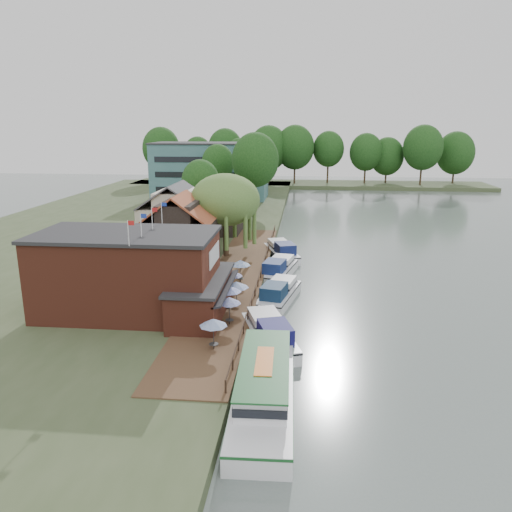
{
  "coord_description": "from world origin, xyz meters",
  "views": [
    {
      "loc": [
        -0.68,
        -41.35,
        17.24
      ],
      "look_at": [
        -6.0,
        12.0,
        3.0
      ],
      "focal_mm": 35.0,
      "sensor_mm": 36.0,
      "label": 1
    }
  ],
  "objects_px": {
    "tour_boat": "(264,386)",
    "cruiser_3": "(281,249)",
    "cottage_c": "(217,205)",
    "umbrella_3": "(237,294)",
    "cottage_a": "(180,231)",
    "cruiser_2": "(279,267)",
    "hotel_block": "(211,170)",
    "umbrella_5": "(240,271)",
    "cottage_b": "(177,215)",
    "umbrella_1": "(229,311)",
    "pub": "(150,274)",
    "willow": "(226,216)",
    "cruiser_1": "(279,291)",
    "umbrella_4": "(233,282)",
    "swan": "(258,389)",
    "umbrella_2": "(229,298)",
    "umbrella_0": "(214,334)",
    "cruiser_0": "(269,330)"
  },
  "relations": [
    {
      "from": "cruiser_3",
      "to": "willow",
      "type": "bearing_deg",
      "value": -169.68
    },
    {
      "from": "willow",
      "to": "umbrella_3",
      "type": "distance_m",
      "value": 18.73
    },
    {
      "from": "tour_boat",
      "to": "cruiser_3",
      "type": "bearing_deg",
      "value": 89.49
    },
    {
      "from": "cottage_c",
      "to": "umbrella_3",
      "type": "xyz_separation_m",
      "value": [
        7.31,
        -31.91,
        -2.96
      ]
    },
    {
      "from": "pub",
      "to": "hotel_block",
      "type": "distance_m",
      "value": 71.49
    },
    {
      "from": "tour_boat",
      "to": "willow",
      "type": "bearing_deg",
      "value": 101.36
    },
    {
      "from": "willow",
      "to": "cruiser_1",
      "type": "relative_size",
      "value": 1.08
    },
    {
      "from": "cottage_a",
      "to": "umbrella_4",
      "type": "relative_size",
      "value": 3.62
    },
    {
      "from": "pub",
      "to": "hotel_block",
      "type": "bearing_deg",
      "value": 96.43
    },
    {
      "from": "cottage_a",
      "to": "cruiser_2",
      "type": "relative_size",
      "value": 0.89
    },
    {
      "from": "cottage_c",
      "to": "tour_boat",
      "type": "height_order",
      "value": "cottage_c"
    },
    {
      "from": "cruiser_3",
      "to": "swan",
      "type": "xyz_separation_m",
      "value": [
        0.2,
        -34.49,
        -0.98
      ]
    },
    {
      "from": "tour_boat",
      "to": "umbrella_0",
      "type": "bearing_deg",
      "value": 124.39
    },
    {
      "from": "umbrella_3",
      "to": "cruiser_3",
      "type": "distance_m",
      "value": 21.84
    },
    {
      "from": "umbrella_1",
      "to": "umbrella_5",
      "type": "height_order",
      "value": "same"
    },
    {
      "from": "umbrella_2",
      "to": "cruiser_3",
      "type": "bearing_deg",
      "value": 81.24
    },
    {
      "from": "cottage_b",
      "to": "umbrella_1",
      "type": "height_order",
      "value": "cottage_b"
    },
    {
      "from": "umbrella_0",
      "to": "hotel_block",
      "type": "bearing_deg",
      "value": 100.79
    },
    {
      "from": "cruiser_2",
      "to": "cruiser_3",
      "type": "xyz_separation_m",
      "value": [
        -0.08,
        8.39,
        0.03
      ]
    },
    {
      "from": "cottage_c",
      "to": "willow",
      "type": "distance_m",
      "value": 14.46
    },
    {
      "from": "cottage_b",
      "to": "swan",
      "type": "xyz_separation_m",
      "value": [
        14.52,
        -35.8,
        -5.03
      ]
    },
    {
      "from": "hotel_block",
      "to": "umbrella_5",
      "type": "bearing_deg",
      "value": -76.58
    },
    {
      "from": "umbrella_5",
      "to": "pub",
      "type": "bearing_deg",
      "value": -125.57
    },
    {
      "from": "cottage_a",
      "to": "cruiser_2",
      "type": "bearing_deg",
      "value": 1.48
    },
    {
      "from": "hotel_block",
      "to": "cottage_c",
      "type": "relative_size",
      "value": 2.99
    },
    {
      "from": "hotel_block",
      "to": "umbrella_3",
      "type": "bearing_deg",
      "value": -77.47
    },
    {
      "from": "umbrella_0",
      "to": "swan",
      "type": "distance_m",
      "value": 5.78
    },
    {
      "from": "cottage_c",
      "to": "swan",
      "type": "distance_m",
      "value": 46.3
    },
    {
      "from": "willow",
      "to": "cruiser_0",
      "type": "distance_m",
      "value": 24.81
    },
    {
      "from": "willow",
      "to": "tour_boat",
      "type": "height_order",
      "value": "willow"
    },
    {
      "from": "umbrella_5",
      "to": "cruiser_3",
      "type": "distance_m",
      "value": 14.81
    },
    {
      "from": "cottage_b",
      "to": "umbrella_1",
      "type": "relative_size",
      "value": 4.04
    },
    {
      "from": "umbrella_2",
      "to": "umbrella_4",
      "type": "xyz_separation_m",
      "value": [
        -0.33,
        4.64,
        0.0
      ]
    },
    {
      "from": "cottage_b",
      "to": "umbrella_4",
      "type": "bearing_deg",
      "value": -61.77
    },
    {
      "from": "cruiser_3",
      "to": "swan",
      "type": "relative_size",
      "value": 22.53
    },
    {
      "from": "pub",
      "to": "umbrella_0",
      "type": "height_order",
      "value": "pub"
    },
    {
      "from": "tour_boat",
      "to": "cottage_c",
      "type": "bearing_deg",
      "value": 101.67
    },
    {
      "from": "cottage_a",
      "to": "umbrella_2",
      "type": "bearing_deg",
      "value": -61.13
    },
    {
      "from": "cottage_a",
      "to": "umbrella_0",
      "type": "bearing_deg",
      "value": -70.27
    },
    {
      "from": "umbrella_4",
      "to": "umbrella_3",
      "type": "bearing_deg",
      "value": -76.13
    },
    {
      "from": "umbrella_5",
      "to": "cruiser_1",
      "type": "xyz_separation_m",
      "value": [
        4.21,
        -2.61,
        -1.13
      ]
    },
    {
      "from": "umbrella_5",
      "to": "cruiser_3",
      "type": "xyz_separation_m",
      "value": [
        3.62,
        14.32,
        -1.09
      ]
    },
    {
      "from": "cruiser_2",
      "to": "umbrella_0",
      "type": "bearing_deg",
      "value": -87.37
    },
    {
      "from": "cottage_c",
      "to": "cruiser_2",
      "type": "xyz_separation_m",
      "value": [
        10.4,
        -18.7,
        -4.08
      ]
    },
    {
      "from": "hotel_block",
      "to": "umbrella_0",
      "type": "distance_m",
      "value": 79.41
    },
    {
      "from": "umbrella_2",
      "to": "umbrella_5",
      "type": "bearing_deg",
      "value": 90.66
    },
    {
      "from": "cruiser_1",
      "to": "cruiser_3",
      "type": "xyz_separation_m",
      "value": [
        -0.59,
        16.92,
        0.04
      ]
    },
    {
      "from": "pub",
      "to": "umbrella_5",
      "type": "relative_size",
      "value": 8.42
    },
    {
      "from": "umbrella_5",
      "to": "cruiser_3",
      "type": "bearing_deg",
      "value": 75.82
    },
    {
      "from": "cottage_c",
      "to": "umbrella_2",
      "type": "distance_m",
      "value": 33.96
    }
  ]
}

